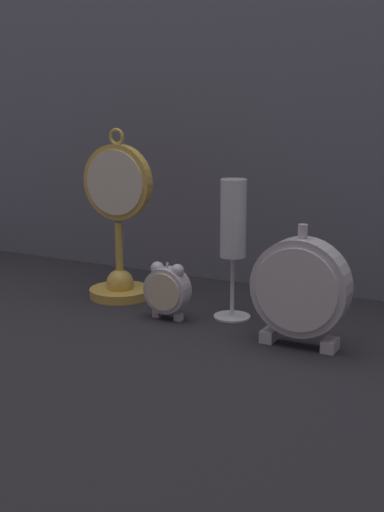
{
  "coord_description": "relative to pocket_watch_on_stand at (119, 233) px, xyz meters",
  "views": [
    {
      "loc": [
        0.52,
        -0.92,
        0.37
      ],
      "look_at": [
        0.0,
        0.08,
        0.11
      ],
      "focal_mm": 50.0,
      "sensor_mm": 36.0,
      "label": 1
    }
  ],
  "objects": [
    {
      "name": "pocket_watch_on_stand",
      "position": [
        0.0,
        0.0,
        0.0
      ],
      "size": [
        0.13,
        0.11,
        0.3
      ],
      "color": "gold",
      "rests_on": "ground_plane"
    },
    {
      "name": "champagne_flute",
      "position": [
        0.23,
        -0.02,
        0.03
      ],
      "size": [
        0.06,
        0.06,
        0.23
      ],
      "color": "silver",
      "rests_on": "ground_plane"
    },
    {
      "name": "ground_plane",
      "position": [
        0.17,
        -0.13,
        -0.12
      ],
      "size": [
        4.0,
        4.0,
        0.0
      ],
      "primitive_type": "plane",
      "color": "#232328"
    },
    {
      "name": "alarm_clock_twin_bell",
      "position": [
        0.14,
        -0.07,
        -0.07
      ],
      "size": [
        0.07,
        0.03,
        0.09
      ],
      "color": "silver",
      "rests_on": "ground_plane"
    },
    {
      "name": "fabric_backdrop_drape",
      "position": [
        0.17,
        0.2,
        0.27
      ],
      "size": [
        1.76,
        0.01,
        0.78
      ],
      "primitive_type": "cube",
      "color": "slate",
      "rests_on": "ground_plane"
    },
    {
      "name": "mantel_clock_silver",
      "position": [
        0.37,
        -0.1,
        -0.03
      ],
      "size": [
        0.14,
        0.04,
        0.18
      ],
      "color": "silver",
      "rests_on": "ground_plane"
    }
  ]
}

